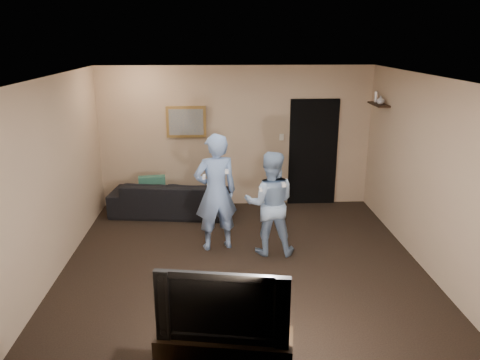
{
  "coord_description": "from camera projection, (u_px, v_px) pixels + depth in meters",
  "views": [
    {
      "loc": [
        -0.32,
        -5.98,
        3.09
      ],
      "look_at": [
        -0.02,
        0.3,
        1.15
      ],
      "focal_mm": 35.0,
      "sensor_mm": 36.0,
      "label": 1
    }
  ],
  "objects": [
    {
      "name": "ceiling",
      "position": [
        243.0,
        77.0,
        5.87
      ],
      "size": [
        5.0,
        5.0,
        0.04
      ],
      "primitive_type": "cube",
      "color": "silver",
      "rests_on": "wall_back"
    },
    {
      "name": "wall_left",
      "position": [
        53.0,
        178.0,
        6.14
      ],
      "size": [
        0.04,
        5.0,
        2.6
      ],
      "primitive_type": "cube",
      "color": "tan",
      "rests_on": "ground"
    },
    {
      "name": "painting_frame",
      "position": [
        186.0,
        122.0,
        8.48
      ],
      "size": [
        0.72,
        0.05,
        0.57
      ],
      "primitive_type": "cube",
      "color": "olive",
      "rests_on": "wall_back"
    },
    {
      "name": "wall_back",
      "position": [
        236.0,
        137.0,
        8.64
      ],
      "size": [
        5.0,
        0.04,
        2.6
      ],
      "primitive_type": "cube",
      "color": "tan",
      "rests_on": "ground"
    },
    {
      "name": "wall_shelf",
      "position": [
        379.0,
        104.0,
        7.87
      ],
      "size": [
        0.2,
        0.6,
        0.03
      ],
      "primitive_type": "cube",
      "color": "black",
      "rests_on": "wall_right"
    },
    {
      "name": "wii_player_left",
      "position": [
        216.0,
        192.0,
        6.89
      ],
      "size": [
        0.73,
        0.58,
        1.77
      ],
      "color": "#7394C8",
      "rests_on": "ground"
    },
    {
      "name": "wall_right",
      "position": [
        426.0,
        173.0,
        6.36
      ],
      "size": [
        0.04,
        5.0,
        2.6
      ],
      "primitive_type": "cube",
      "color": "tan",
      "rests_on": "ground"
    },
    {
      "name": "shelf_vase",
      "position": [
        381.0,
        100.0,
        7.78
      ],
      "size": [
        0.15,
        0.15,
        0.14
      ],
      "primitive_type": "imported",
      "rotation": [
        0.0,
        0.0,
        0.12
      ],
      "color": "silver",
      "rests_on": "wall_shelf"
    },
    {
      "name": "light_switch",
      "position": [
        282.0,
        137.0,
        8.65
      ],
      "size": [
        0.08,
        0.02,
        0.12
      ],
      "primitive_type": "cube",
      "color": "silver",
      "rests_on": "wall_back"
    },
    {
      "name": "throw_pillow",
      "position": [
        152.0,
        189.0,
        8.35
      ],
      "size": [
        0.48,
        0.21,
        0.47
      ],
      "primitive_type": "cube",
      "rotation": [
        0.0,
        0.0,
        0.14
      ],
      "color": "#194D3F",
      "rests_on": "sofa"
    },
    {
      "name": "ground",
      "position": [
        243.0,
        263.0,
        6.63
      ],
      "size": [
        5.0,
        5.0,
        0.0
      ],
      "primitive_type": "plane",
      "color": "black",
      "rests_on": "ground"
    },
    {
      "name": "wii_player_right",
      "position": [
        270.0,
        203.0,
        6.77
      ],
      "size": [
        0.79,
        0.64,
        1.54
      ],
      "color": "#86A3C4",
      "rests_on": "ground"
    },
    {
      "name": "painting_canvas",
      "position": [
        186.0,
        122.0,
        8.46
      ],
      "size": [
        0.62,
        0.01,
        0.47
      ],
      "primitive_type": "cube",
      "color": "slate",
      "rests_on": "painting_frame"
    },
    {
      "name": "sofa",
      "position": [
        171.0,
        198.0,
        8.42
      ],
      "size": [
        2.19,
        1.07,
        0.61
      ],
      "primitive_type": "imported",
      "rotation": [
        0.0,
        0.0,
        3.02
      ],
      "color": "black",
      "rests_on": "ground"
    },
    {
      "name": "tv_console",
      "position": [
        224.0,
        355.0,
        4.35
      ],
      "size": [
        1.3,
        0.6,
        0.45
      ],
      "primitive_type": "cube",
      "rotation": [
        0.0,
        0.0,
        -0.17
      ],
      "color": "black",
      "rests_on": "ground"
    },
    {
      "name": "television",
      "position": [
        224.0,
        301.0,
        4.18
      ],
      "size": [
        1.2,
        0.35,
        0.68
      ],
      "primitive_type": "imported",
      "rotation": [
        0.0,
        0.0,
        -0.17
      ],
      "color": "black",
      "rests_on": "tv_console"
    },
    {
      "name": "shelf_figurine",
      "position": [
        376.0,
        97.0,
        8.0
      ],
      "size": [
        0.06,
        0.06,
        0.18
      ],
      "primitive_type": "cylinder",
      "color": "silver",
      "rests_on": "wall_shelf"
    },
    {
      "name": "wall_front",
      "position": [
        259.0,
        262.0,
        3.86
      ],
      "size": [
        5.0,
        0.04,
        2.6
      ],
      "primitive_type": "cube",
      "color": "tan",
      "rests_on": "ground"
    },
    {
      "name": "doorway",
      "position": [
        313.0,
        153.0,
        8.76
      ],
      "size": [
        0.9,
        0.06,
        2.0
      ],
      "primitive_type": "cube",
      "color": "black",
      "rests_on": "ground"
    }
  ]
}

